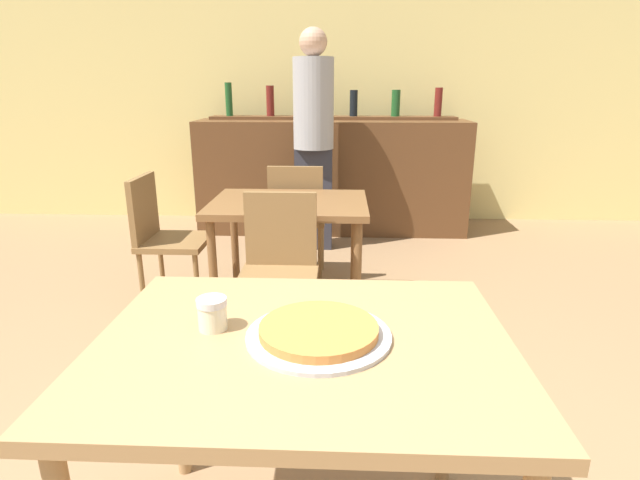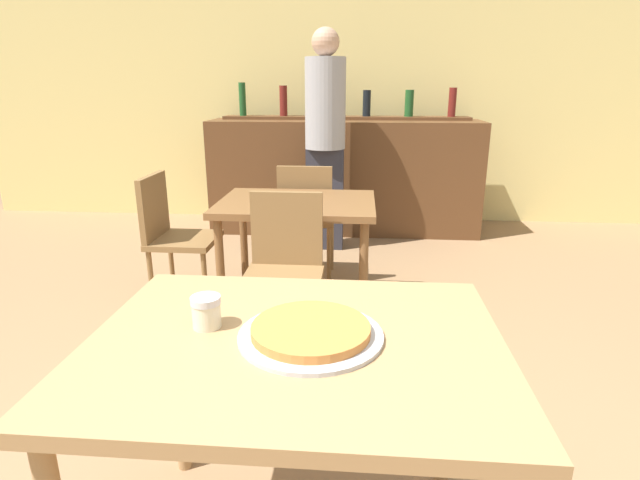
# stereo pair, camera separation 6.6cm
# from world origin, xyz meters

# --- Properties ---
(wall_back) EXTENTS (8.00, 0.05, 2.80)m
(wall_back) POSITION_xyz_m (0.00, 4.21, 1.40)
(wall_back) COLOR #EAD684
(wall_back) RESTS_ON ground_plane
(dining_table_near) EXTENTS (1.09, 0.84, 0.77)m
(dining_table_near) POSITION_xyz_m (0.00, 0.00, 0.68)
(dining_table_near) COLOR #A87F51
(dining_table_near) RESTS_ON ground_plane
(dining_table_far) EXTENTS (0.95, 0.72, 0.73)m
(dining_table_far) POSITION_xyz_m (-0.22, 1.78, 0.64)
(dining_table_far) COLOR brown
(dining_table_far) RESTS_ON ground_plane
(bar_counter) EXTENTS (2.60, 0.56, 1.08)m
(bar_counter) POSITION_xyz_m (0.00, 3.71, 0.54)
(bar_counter) COLOR brown
(bar_counter) RESTS_ON ground_plane
(bar_back_shelf) EXTENTS (2.39, 0.24, 0.35)m
(bar_back_shelf) POSITION_xyz_m (-0.00, 3.85, 1.15)
(bar_back_shelf) COLOR brown
(bar_back_shelf) RESTS_ON bar_counter
(chair_far_side_front) EXTENTS (0.40, 0.40, 0.88)m
(chair_far_side_front) POSITION_xyz_m (-0.22, 1.25, 0.52)
(chair_far_side_front) COLOR olive
(chair_far_side_front) RESTS_ON ground_plane
(chair_far_side_back) EXTENTS (0.40, 0.40, 0.88)m
(chair_far_side_back) POSITION_xyz_m (-0.22, 2.31, 0.52)
(chair_far_side_back) COLOR olive
(chair_far_side_back) RESTS_ON ground_plane
(chair_far_side_left) EXTENTS (0.40, 0.40, 0.88)m
(chair_far_side_left) POSITION_xyz_m (-1.02, 1.78, 0.52)
(chair_far_side_left) COLOR olive
(chair_far_side_left) RESTS_ON ground_plane
(pizza_tray) EXTENTS (0.38, 0.38, 0.04)m
(pizza_tray) POSITION_xyz_m (0.04, 0.01, 0.78)
(pizza_tray) COLOR #B7B7BC
(pizza_tray) RESTS_ON dining_table_near
(cheese_shaker) EXTENTS (0.08, 0.08, 0.09)m
(cheese_shaker) POSITION_xyz_m (-0.25, 0.04, 0.81)
(cheese_shaker) COLOR beige
(cheese_shaker) RESTS_ON dining_table_near
(person_standing) EXTENTS (0.34, 0.34, 1.85)m
(person_standing) POSITION_xyz_m (-0.15, 3.13, 1.01)
(person_standing) COLOR #2D2D38
(person_standing) RESTS_ON ground_plane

